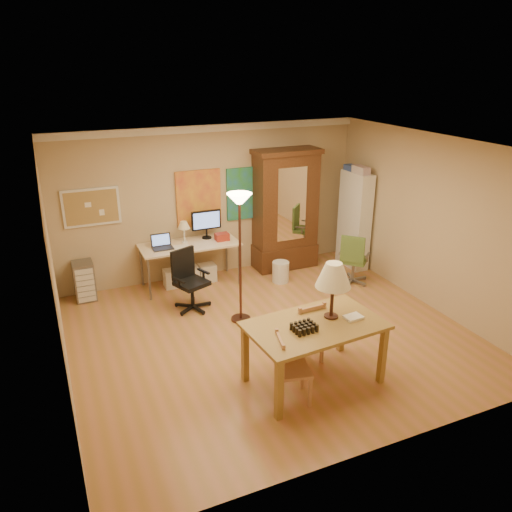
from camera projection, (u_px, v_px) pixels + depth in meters
name	position (u px, v px, depth m)	size (l,w,h in m)	color
floor	(271.00, 335.00, 7.23)	(5.50, 5.50, 0.00)	#A9763C
crown_molding	(210.00, 128.00, 8.35)	(5.50, 0.08, 0.12)	white
corkboard	(91.00, 207.00, 8.02)	(0.90, 0.04, 0.62)	tan
art_panel_left	(199.00, 198.00, 8.71)	(0.80, 0.04, 1.00)	yellow
art_panel_right	(246.00, 193.00, 9.04)	(0.75, 0.04, 0.95)	teal
dining_table	(322.00, 310.00, 5.90)	(1.68, 1.09, 1.51)	olive
ladder_chair_back	(305.00, 333.00, 6.46)	(0.42, 0.41, 0.89)	#A46A4B
ladder_chair_left	(291.00, 370.00, 5.72)	(0.46, 0.47, 0.86)	#A46A4B
torchiere_lamp	(240.00, 220.00, 7.06)	(0.36, 0.36, 1.99)	#43221B
computer_desk	(191.00, 259.00, 8.70)	(1.68, 0.74, 1.27)	beige
office_chair_black	(191.00, 293.00, 7.91)	(0.60, 0.60, 0.97)	black
office_chair_green	(353.00, 270.00, 8.81)	(0.59, 0.59, 0.93)	slate
drawer_cart	(84.00, 281.00, 8.19)	(0.32, 0.39, 0.65)	slate
armoire	(285.00, 217.00, 9.28)	(1.22, 0.58, 2.24)	#35200E
bookshelf	(354.00, 220.00, 9.35)	(0.27, 0.73, 1.82)	white
wastebin	(281.00, 272.00, 8.89)	(0.30, 0.30, 0.38)	silver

